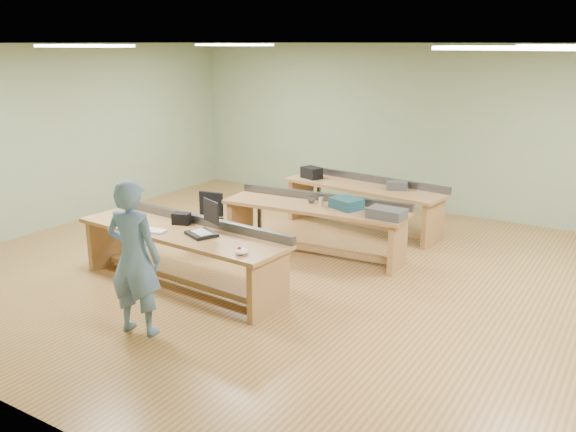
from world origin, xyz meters
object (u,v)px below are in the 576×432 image
object	(u,v)px
workbench_mid	(315,218)
laptop_base	(201,234)
workbench_front	(183,244)
parts_bin_grey	(387,213)
mug	(311,200)
task_chair	(207,229)
drinks_can	(321,201)
camera_bag	(181,219)
workbench_back	(364,197)
person	(134,258)
parts_bin_teal	(346,204)

from	to	relation	value
workbench_mid	laptop_base	distance (m)	2.05
workbench_front	parts_bin_grey	xyz separation A→B (m)	(1.96, 1.85, 0.26)
workbench_front	mug	size ratio (longest dim) A/B	27.23
parts_bin_grey	mug	distance (m)	1.27
laptop_base	mug	distance (m)	2.10
task_chair	mug	bearing A→B (deg)	18.01
drinks_can	camera_bag	bearing A→B (deg)	-121.58
workbench_back	camera_bag	distance (m)	3.45
task_chair	mug	xyz separation A→B (m)	(1.38, 0.73, 0.48)
parts_bin_grey	task_chair	bearing A→B (deg)	-167.92
person	camera_bag	xyz separation A→B (m)	(-0.61, 1.43, -0.02)
person	task_chair	xyz separation A→B (m)	(-1.11, 2.53, -0.53)
camera_bag	task_chair	xyz separation A→B (m)	(-0.50, 1.10, -0.51)
task_chair	mug	size ratio (longest dim) A/B	7.61
camera_bag	task_chair	bearing A→B (deg)	95.60
workbench_front	person	bearing A→B (deg)	-66.58
laptop_base	task_chair	bearing A→B (deg)	150.14
drinks_can	workbench_back	bearing A→B (deg)	91.00
mug	workbench_mid	bearing A→B (deg)	-35.11
parts_bin_teal	workbench_back	bearing A→B (deg)	105.50
workbench_front	drinks_can	size ratio (longest dim) A/B	23.97
person	mug	world-z (taller)	person
camera_bag	person	bearing A→B (deg)	-85.45
parts_bin_teal	mug	distance (m)	0.58
parts_bin_grey	drinks_can	size ratio (longest dim) A/B	3.85
workbench_front	workbench_back	bearing A→B (deg)	79.57
mug	drinks_can	xyz separation A→B (m)	(0.20, -0.07, 0.02)
camera_bag	mug	distance (m)	2.04
workbench_front	workbench_mid	xyz separation A→B (m)	(0.82, 1.94, -0.01)
workbench_back	task_chair	distance (m)	2.68
laptop_base	mug	size ratio (longest dim) A/B	3.20
person	camera_bag	size ratio (longest dim) A/B	7.66
person	drinks_can	size ratio (longest dim) A/B	13.32
laptop_base	parts_bin_teal	xyz separation A→B (m)	(0.93, 2.05, 0.05)
person	parts_bin_grey	xyz separation A→B (m)	(1.52, 3.09, -0.03)
parts_bin_grey	drinks_can	bearing A→B (deg)	174.78
task_chair	person	bearing A→B (deg)	-76.34
workbench_front	parts_bin_teal	bearing A→B (deg)	61.17
workbench_mid	mug	world-z (taller)	workbench_mid
workbench_back	person	bearing A→B (deg)	-88.37
workbench_back	person	xyz separation A→B (m)	(-0.44, -4.70, 0.29)
workbench_mid	task_chair	bearing A→B (deg)	-160.47
task_chair	parts_bin_grey	size ratio (longest dim) A/B	1.74
task_chair	mug	world-z (taller)	task_chair
workbench_front	mug	xyz separation A→B (m)	(0.71, 2.02, 0.23)
person	camera_bag	bearing A→B (deg)	-78.23
person	mug	size ratio (longest dim) A/B	15.13
parts_bin_teal	mug	bearing A→B (deg)	177.84
person	task_chair	size ratio (longest dim) A/B	1.99
workbench_front	laptop_base	world-z (taller)	workbench_front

